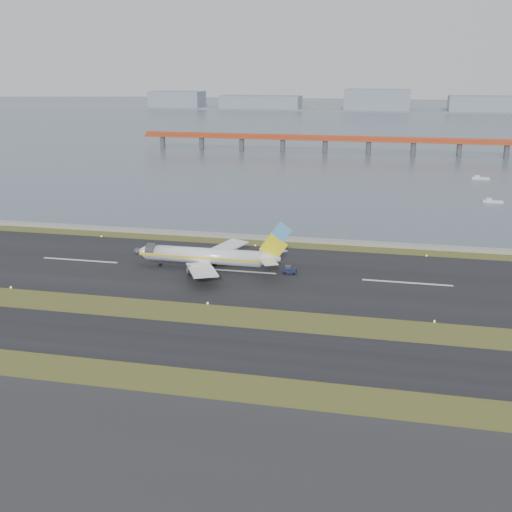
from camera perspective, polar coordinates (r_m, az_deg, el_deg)
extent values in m
plane|color=#3E491A|center=(125.46, -5.31, -5.49)|extent=(1000.00, 1000.00, 0.00)
cube|color=#29292C|center=(81.28, -17.84, -19.62)|extent=(1000.00, 50.00, 0.10)
cube|color=black|center=(115.01, -7.13, -7.65)|extent=(1000.00, 18.00, 0.10)
cube|color=black|center=(152.53, -1.90, -1.35)|extent=(1000.00, 45.00, 0.10)
cube|color=gray|center=(180.42, 0.46, 1.66)|extent=(1000.00, 2.50, 1.00)
cube|color=#4C5F6C|center=(573.58, 9.02, 11.70)|extent=(1400.00, 800.00, 1.30)
cube|color=#AC3E1D|center=(363.02, 10.00, 10.10)|extent=(260.00, 5.00, 1.60)
cube|color=#AC3E1D|center=(362.86, 10.02, 10.34)|extent=(260.00, 0.40, 1.40)
cylinder|color=#4C4C51|center=(380.15, -4.85, 9.89)|extent=(2.80, 2.80, 7.00)
cylinder|color=#4C4C51|center=(363.54, 9.97, 9.40)|extent=(2.80, 2.80, 7.00)
cube|color=gray|center=(732.91, 9.88, 12.69)|extent=(1400.00, 80.00, 1.00)
cube|color=gray|center=(775.09, -7.03, 13.67)|extent=(60.00, 35.00, 18.00)
cube|color=gray|center=(748.11, 0.43, 13.54)|extent=(90.00, 35.00, 14.00)
cube|color=gray|center=(731.86, 10.72, 13.50)|extent=(70.00, 35.00, 22.00)
cube|color=gray|center=(738.85, 21.07, 12.50)|extent=(110.00, 35.00, 16.00)
cylinder|color=white|center=(153.18, -4.70, 0.03)|extent=(28.00, 3.80, 3.80)
cone|color=white|center=(158.37, -10.11, 0.38)|extent=(3.20, 3.80, 3.80)
cone|color=white|center=(149.26, 1.25, -0.24)|extent=(5.00, 3.80, 3.80)
cube|color=yellow|center=(151.43, -4.92, -0.17)|extent=(31.00, 0.06, 0.45)
cube|color=yellow|center=(154.94, -4.50, 0.23)|extent=(31.00, 0.06, 0.45)
cube|color=white|center=(145.01, -4.85, -1.22)|extent=(11.31, 15.89, 1.66)
cube|color=white|center=(160.60, -3.06, 0.59)|extent=(11.31, 15.89, 1.66)
cylinder|color=#3E3E43|center=(148.14, -5.18, -1.33)|extent=(4.20, 2.10, 2.10)
cylinder|color=#3E3E43|center=(159.09, -3.88, -0.03)|extent=(4.20, 2.10, 2.10)
cube|color=yellow|center=(148.30, 1.56, 0.81)|extent=(6.80, 0.35, 6.85)
cube|color=#51A7E7|center=(147.00, 2.30, 2.16)|extent=(4.85, 0.37, 4.90)
cube|color=white|center=(145.49, 1.07, -0.48)|extent=(5.64, 6.80, 0.22)
cube|color=white|center=(152.64, 1.64, 0.34)|extent=(5.64, 6.80, 0.22)
cylinder|color=black|center=(157.57, -8.50, -0.78)|extent=(0.80, 0.28, 0.80)
cylinder|color=black|center=(151.08, -4.44, -1.37)|extent=(1.00, 0.38, 1.00)
cylinder|color=black|center=(156.19, -3.85, -0.75)|extent=(1.00, 0.38, 1.00)
cube|color=#151C3A|center=(150.47, 3.02, -1.29)|extent=(3.12, 1.79, 1.16)
cube|color=#3E3E43|center=(150.29, 2.88, -1.00)|extent=(1.38, 1.47, 0.68)
cylinder|color=black|center=(150.06, 2.57, -1.54)|extent=(0.68, 0.30, 0.68)
cylinder|color=black|center=(151.51, 2.66, -1.37)|extent=(0.68, 0.30, 0.68)
cylinder|color=black|center=(149.76, 3.37, -1.59)|extent=(0.68, 0.30, 0.68)
cylinder|color=black|center=(151.22, 3.46, -1.42)|extent=(0.68, 0.30, 0.68)
cube|color=silver|center=(244.10, 20.32, 4.55)|extent=(7.00, 2.58, 0.88)
cube|color=silver|center=(243.84, 19.99, 4.76)|extent=(2.06, 1.69, 0.88)
cube|color=silver|center=(293.30, 19.34, 6.53)|extent=(7.27, 2.31, 0.93)
cube|color=silver|center=(292.98, 19.05, 6.71)|extent=(2.08, 1.67, 0.93)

